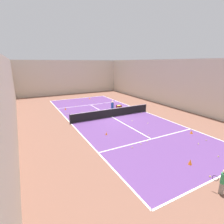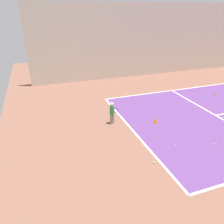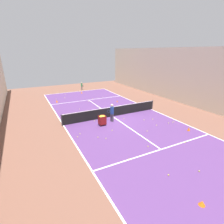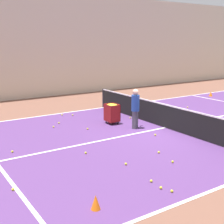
{
  "view_description": "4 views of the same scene",
  "coord_description": "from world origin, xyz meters",
  "px_view_note": "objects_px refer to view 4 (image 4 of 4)",
  "views": [
    {
      "loc": [
        -8.86,
        -16.44,
        5.91
      ],
      "look_at": [
        0.0,
        0.0,
        0.59
      ],
      "focal_mm": 28.0,
      "sensor_mm": 36.0,
      "label": 1
    },
    {
      "loc": [
        9.0,
        -16.44,
        5.82
      ],
      "look_at": [
        -1.15,
        -12.86,
        0.7
      ],
      "focal_mm": 35.0,
      "sensor_mm": 36.0,
      "label": 2
    },
    {
      "loc": [
        7.2,
        13.81,
        5.91
      ],
      "look_at": [
        0.62,
        1.06,
        0.88
      ],
      "focal_mm": 28.0,
      "sensor_mm": 36.0,
      "label": 3
    },
    {
      "loc": [
        -9.0,
        8.5,
        3.49
      ],
      "look_at": [
        1.73,
        1.44,
        0.5
      ],
      "focal_mm": 50.0,
      "sensor_mm": 36.0,
      "label": 4
    }
  ],
  "objects_px": {
    "ball_cart": "(112,110)",
    "training_cone_0": "(211,94)",
    "coach_at_net": "(135,106)",
    "tennis_net": "(165,116)",
    "training_cone_1": "(96,202)"
  },
  "relations": [
    {
      "from": "coach_at_net",
      "to": "ball_cart",
      "type": "xyz_separation_m",
      "value": [
        1.11,
        0.38,
        -0.32
      ]
    },
    {
      "from": "tennis_net",
      "to": "training_cone_1",
      "type": "xyz_separation_m",
      "value": [
        -3.85,
        5.52,
        -0.34
      ]
    },
    {
      "from": "coach_at_net",
      "to": "ball_cart",
      "type": "bearing_deg",
      "value": 80.44
    },
    {
      "from": "ball_cart",
      "to": "training_cone_0",
      "type": "distance_m",
      "value": 9.08
    },
    {
      "from": "tennis_net",
      "to": "coach_at_net",
      "type": "height_order",
      "value": "coach_at_net"
    },
    {
      "from": "coach_at_net",
      "to": "training_cone_1",
      "type": "xyz_separation_m",
      "value": [
        -4.47,
        4.47,
        -0.75
      ]
    },
    {
      "from": "tennis_net",
      "to": "ball_cart",
      "type": "relative_size",
      "value": 11.15
    },
    {
      "from": "training_cone_0",
      "to": "training_cone_1",
      "type": "xyz_separation_m",
      "value": [
        -7.64,
        12.92,
        0.02
      ]
    },
    {
      "from": "ball_cart",
      "to": "training_cone_1",
      "type": "height_order",
      "value": "ball_cart"
    },
    {
      "from": "training_cone_0",
      "to": "ball_cart",
      "type": "bearing_deg",
      "value": 103.11
    },
    {
      "from": "tennis_net",
      "to": "training_cone_0",
      "type": "relative_size",
      "value": 33.39
    },
    {
      "from": "coach_at_net",
      "to": "tennis_net",
      "type": "bearing_deg",
      "value": -58.96
    },
    {
      "from": "training_cone_0",
      "to": "training_cone_1",
      "type": "height_order",
      "value": "training_cone_1"
    },
    {
      "from": "coach_at_net",
      "to": "ball_cart",
      "type": "height_order",
      "value": "coach_at_net"
    },
    {
      "from": "coach_at_net",
      "to": "ball_cart",
      "type": "distance_m",
      "value": 1.22
    }
  ]
}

